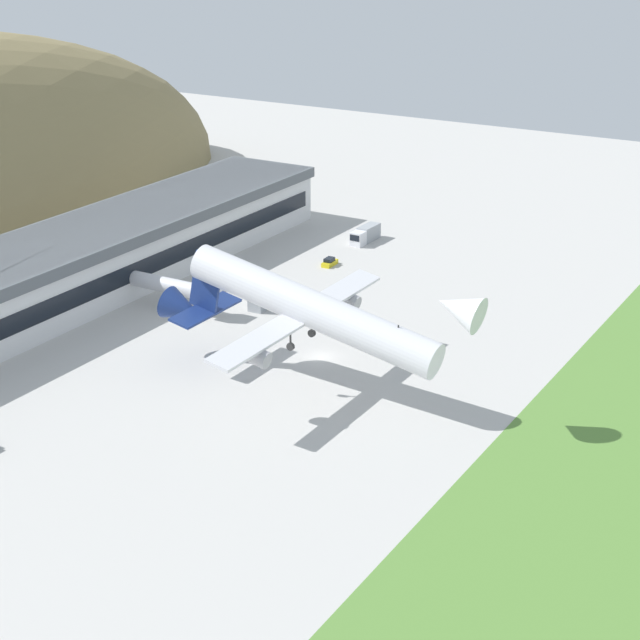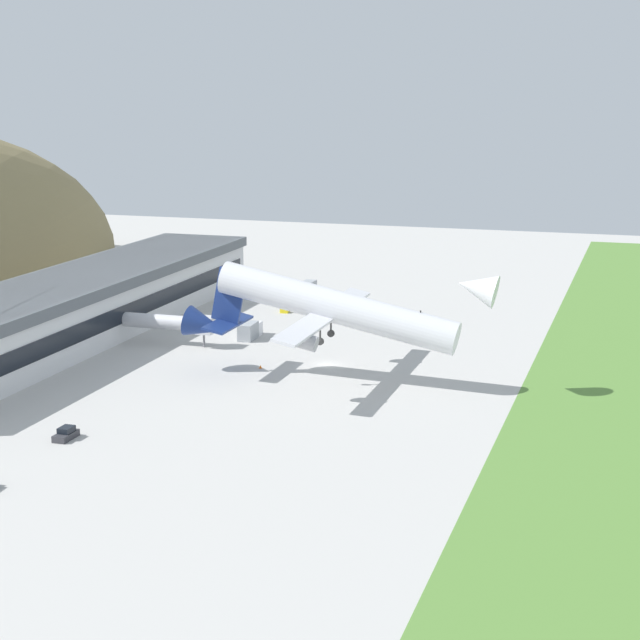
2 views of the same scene
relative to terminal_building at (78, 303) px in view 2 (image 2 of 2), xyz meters
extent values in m
plane|color=#B7B5AF|center=(-5.26, -48.77, -6.30)|extent=(349.93, 349.93, 0.00)
cube|color=#568438|center=(-5.26, -94.11, -6.26)|extent=(314.94, 26.58, 0.08)
cube|color=silver|center=(0.00, 0.02, -0.74)|extent=(113.43, 19.17, 11.13)
cube|color=#565B60|center=(0.00, 0.02, 3.83)|extent=(114.63, 20.37, 2.00)
cube|color=black|center=(0.00, -9.61, -1.29)|extent=(108.89, 0.16, 3.12)
cylinder|color=silver|center=(-0.66, -17.44, -2.30)|extent=(2.60, 15.75, 2.60)
cube|color=silver|center=(-0.66, -25.32, -2.30)|extent=(3.38, 2.86, 2.86)
cylinder|color=slate|center=(-0.66, -24.82, -4.30)|extent=(0.36, 0.36, 4.00)
cylinder|color=silver|center=(-15.46, -53.46, 5.54)|extent=(5.04, 37.73, 12.29)
cone|color=silver|center=(-15.46, -74.54, 9.76)|extent=(4.94, 6.41, 5.93)
cone|color=navy|center=(-15.46, -31.87, 1.23)|extent=(4.94, 7.40, 6.13)
cube|color=navy|center=(-15.46, -35.83, 6.24)|extent=(0.50, 6.11, 9.17)
cube|color=navy|center=(-15.46, -35.58, 1.97)|extent=(13.11, 3.53, 1.04)
cube|color=silver|center=(-15.46, -51.62, 4.29)|extent=(39.39, 3.62, 1.15)
cylinder|color=#9E9EA3|center=(-27.27, -52.15, 2.85)|extent=(2.30, 3.98, 2.96)
cylinder|color=#9E9EA3|center=(-3.64, -52.15, 2.85)|extent=(2.30, 3.98, 2.96)
cylinder|color=#2D2D2D|center=(-18.23, -51.62, 1.81)|extent=(0.28, 0.28, 2.20)
cylinder|color=#2D2D2D|center=(-18.23, -51.62, 0.71)|extent=(0.45, 1.10, 1.10)
cylinder|color=#2D2D2D|center=(-12.68, -51.62, 1.81)|extent=(0.28, 0.28, 2.20)
cylinder|color=#2D2D2D|center=(-12.68, -51.62, 0.71)|extent=(0.45, 1.10, 1.10)
cylinder|color=#2D2D2D|center=(-15.46, -66.31, 4.85)|extent=(0.22, 0.22, 1.98)
cylinder|color=#2D2D2D|center=(-15.46, -66.31, 3.86)|extent=(0.30, 0.83, 0.82)
cube|color=gold|center=(32.07, -28.54, -5.89)|extent=(3.87, 1.79, 0.83)
cube|color=black|center=(31.88, -28.55, -5.13)|extent=(2.15, 1.47, 0.68)
cube|color=#333338|center=(-51.76, -27.79, -5.86)|extent=(3.94, 1.88, 0.88)
cube|color=black|center=(-51.56, -27.79, -5.07)|extent=(2.17, 1.59, 0.72)
cube|color=silver|center=(45.39, -27.19, -4.92)|extent=(2.74, 2.47, 2.76)
cube|color=black|center=(44.02, -27.16, -4.43)|extent=(0.12, 2.06, 1.21)
cube|color=#999EA3|center=(49.60, -27.27, -4.79)|extent=(5.77, 2.53, 3.03)
cube|color=silver|center=(10.88, -29.77, -5.09)|extent=(2.50, 2.63, 2.43)
cube|color=black|center=(12.09, -29.70, -4.65)|extent=(0.20, 2.13, 1.07)
cube|color=#999EA3|center=(7.19, -29.97, -4.81)|extent=(5.16, 2.78, 2.98)
cube|color=orange|center=(-10.97, -39.21, -6.29)|extent=(0.52, 0.52, 0.03)
cone|color=orange|center=(-10.97, -39.21, -6.00)|extent=(0.40, 0.40, 0.55)
camera|label=1|loc=(-130.13, -122.49, 56.82)|focal=60.00mm
camera|label=2|loc=(-167.03, -98.73, 38.28)|focal=60.00mm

